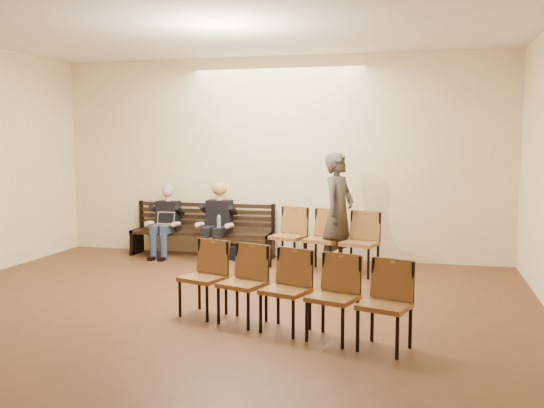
{
  "coord_description": "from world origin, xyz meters",
  "views": [
    {
      "loc": [
        2.51,
        -5.35,
        2.06
      ],
      "look_at": [
        0.15,
        4.05,
        1.04
      ],
      "focal_mm": 40.0,
      "sensor_mm": 36.0,
      "label": 1
    }
  ],
  "objects_px": {
    "bag": "(235,253)",
    "seated_woman": "(218,223)",
    "bench": "(202,244)",
    "laptop": "(163,226)",
    "seated_man": "(166,223)",
    "chair_row_front": "(323,240)",
    "water_bottle": "(219,229)",
    "passerby": "(339,203)",
    "chair_row_back": "(285,291)"
  },
  "relations": [
    {
      "from": "laptop",
      "to": "water_bottle",
      "type": "distance_m",
      "value": 1.05
    },
    {
      "from": "water_bottle",
      "to": "passerby",
      "type": "distance_m",
      "value": 2.15
    },
    {
      "from": "laptop",
      "to": "bag",
      "type": "bearing_deg",
      "value": 15.99
    },
    {
      "from": "water_bottle",
      "to": "bag",
      "type": "xyz_separation_m",
      "value": [
        0.21,
        0.21,
        -0.44
      ]
    },
    {
      "from": "chair_row_front",
      "to": "passerby",
      "type": "bearing_deg",
      "value": 28.34
    },
    {
      "from": "chair_row_back",
      "to": "bench",
      "type": "bearing_deg",
      "value": 140.18
    },
    {
      "from": "bench",
      "to": "chair_row_front",
      "type": "relative_size",
      "value": 1.48
    },
    {
      "from": "bench",
      "to": "passerby",
      "type": "bearing_deg",
      "value": -13.41
    },
    {
      "from": "passerby",
      "to": "chair_row_back",
      "type": "bearing_deg",
      "value": -162.59
    },
    {
      "from": "water_bottle",
      "to": "bench",
      "type": "bearing_deg",
      "value": 142.29
    },
    {
      "from": "bench",
      "to": "seated_man",
      "type": "bearing_deg",
      "value": -169.07
    },
    {
      "from": "bench",
      "to": "bag",
      "type": "height_order",
      "value": "bench"
    },
    {
      "from": "water_bottle",
      "to": "bag",
      "type": "relative_size",
      "value": 0.65
    },
    {
      "from": "water_bottle",
      "to": "chair_row_front",
      "type": "distance_m",
      "value": 1.86
    },
    {
      "from": "chair_row_front",
      "to": "water_bottle",
      "type": "bearing_deg",
      "value": -173.1
    },
    {
      "from": "laptop",
      "to": "chair_row_front",
      "type": "bearing_deg",
      "value": 1.17
    },
    {
      "from": "bench",
      "to": "chair_row_back",
      "type": "relative_size",
      "value": 0.96
    },
    {
      "from": "water_bottle",
      "to": "chair_row_front",
      "type": "xyz_separation_m",
      "value": [
        1.84,
        -0.3,
        -0.07
      ]
    },
    {
      "from": "bag",
      "to": "chair_row_back",
      "type": "bearing_deg",
      "value": -64.55
    },
    {
      "from": "seated_woman",
      "to": "chair_row_front",
      "type": "height_order",
      "value": "seated_woman"
    },
    {
      "from": "passerby",
      "to": "bench",
      "type": "bearing_deg",
      "value": 96.28
    },
    {
      "from": "bag",
      "to": "passerby",
      "type": "distance_m",
      "value": 2.14
    },
    {
      "from": "water_bottle",
      "to": "passerby",
      "type": "bearing_deg",
      "value": -7.0
    },
    {
      "from": "seated_man",
      "to": "chair_row_front",
      "type": "height_order",
      "value": "seated_man"
    },
    {
      "from": "water_bottle",
      "to": "chair_row_back",
      "type": "distance_m",
      "value": 3.94
    },
    {
      "from": "seated_woman",
      "to": "bag",
      "type": "height_order",
      "value": "seated_woman"
    },
    {
      "from": "laptop",
      "to": "bench",
      "type": "bearing_deg",
      "value": 35.33
    },
    {
      "from": "water_bottle",
      "to": "seated_man",
      "type": "bearing_deg",
      "value": 168.07
    },
    {
      "from": "chair_row_back",
      "to": "seated_woman",
      "type": "bearing_deg",
      "value": 137.05
    },
    {
      "from": "bag",
      "to": "chair_row_back",
      "type": "distance_m",
      "value": 4.05
    },
    {
      "from": "seated_man",
      "to": "bench",
      "type": "bearing_deg",
      "value": 10.93
    },
    {
      "from": "seated_woman",
      "to": "water_bottle",
      "type": "xyz_separation_m",
      "value": [
        0.1,
        -0.23,
        -0.07
      ]
    },
    {
      "from": "bag",
      "to": "bench",
      "type": "bearing_deg",
      "value": 168.62
    },
    {
      "from": "seated_man",
      "to": "laptop",
      "type": "height_order",
      "value": "seated_man"
    },
    {
      "from": "bench",
      "to": "laptop",
      "type": "bearing_deg",
      "value": -152.56
    },
    {
      "from": "bench",
      "to": "chair_row_back",
      "type": "xyz_separation_m",
      "value": [
        2.39,
        -3.78,
        0.22
      ]
    },
    {
      "from": "water_bottle",
      "to": "bag",
      "type": "height_order",
      "value": "water_bottle"
    },
    {
      "from": "water_bottle",
      "to": "chair_row_front",
      "type": "bearing_deg",
      "value": -9.41
    },
    {
      "from": "bag",
      "to": "seated_man",
      "type": "bearing_deg",
      "value": 179.46
    },
    {
      "from": "chair_row_front",
      "to": "bench",
      "type": "bearing_deg",
      "value": -179.59
    },
    {
      "from": "bench",
      "to": "seated_woman",
      "type": "bearing_deg",
      "value": -19.06
    },
    {
      "from": "water_bottle",
      "to": "seated_woman",
      "type": "bearing_deg",
      "value": 113.9
    },
    {
      "from": "bench",
      "to": "bag",
      "type": "distance_m",
      "value": 0.68
    },
    {
      "from": "laptop",
      "to": "bag",
      "type": "height_order",
      "value": "laptop"
    },
    {
      "from": "laptop",
      "to": "bag",
      "type": "distance_m",
      "value": 1.34
    },
    {
      "from": "bench",
      "to": "seated_man",
      "type": "relative_size",
      "value": 2.16
    },
    {
      "from": "bag",
      "to": "seated_woman",
      "type": "bearing_deg",
      "value": 177.76
    },
    {
      "from": "bag",
      "to": "chair_row_front",
      "type": "relative_size",
      "value": 0.19
    },
    {
      "from": "bag",
      "to": "chair_row_front",
      "type": "distance_m",
      "value": 1.75
    },
    {
      "from": "water_bottle",
      "to": "passerby",
      "type": "xyz_separation_m",
      "value": [
        2.07,
        -0.25,
        0.52
      ]
    }
  ]
}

